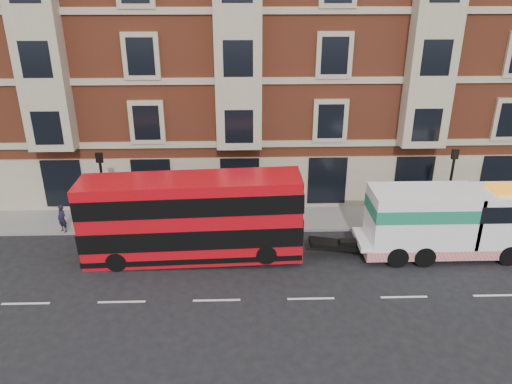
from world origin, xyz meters
TOP-DOWN VIEW (x-y plane):
  - ground at (0.00, 0.00)m, footprint 120.00×120.00m
  - sidewalk at (0.00, 7.50)m, footprint 90.00×3.00m
  - victorian_terrace at (0.50, 15.00)m, footprint 45.00×12.00m
  - lamp_post_west at (-6.00, 6.20)m, footprint 0.35×0.15m
  - lamp_post_east at (12.00, 6.20)m, footprint 0.35×0.15m
  - double_decker_bus at (-1.25, 3.51)m, footprint 10.27×2.36m
  - tow_truck at (10.80, 3.51)m, footprint 8.22×2.43m
  - pedestrian at (-8.34, 6.15)m, footprint 0.66×0.59m

SIDE VIEW (x-z plane):
  - ground at x=0.00m, z-range 0.00..0.00m
  - sidewalk at x=0.00m, z-range 0.00..0.15m
  - pedestrian at x=-8.34m, z-range 0.15..1.66m
  - tow_truck at x=10.80m, z-range 0.10..3.53m
  - double_decker_bus at x=-1.25m, z-range 0.12..4.28m
  - lamp_post_west at x=-6.00m, z-range 0.50..4.85m
  - lamp_post_east at x=12.00m, z-range 0.50..4.85m
  - victorian_terrace at x=0.50m, z-range -0.13..20.27m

